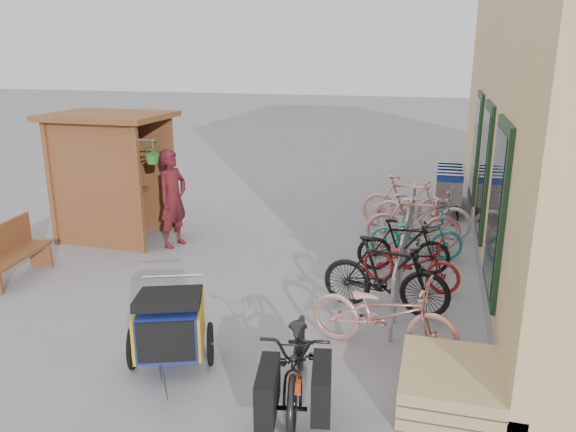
% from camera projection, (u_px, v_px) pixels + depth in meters
% --- Properties ---
extents(ground, '(80.00, 80.00, 0.00)m').
position_uv_depth(ground, '(226.00, 311.00, 7.84)').
color(ground, gray).
extents(kiosk, '(2.49, 1.65, 2.40)m').
position_uv_depth(kiosk, '(107.00, 159.00, 10.51)').
color(kiosk, brown).
rests_on(kiosk, ground).
extents(bike_rack, '(0.05, 5.35, 0.86)m').
position_uv_depth(bike_rack, '(406.00, 237.00, 9.35)').
color(bike_rack, '#A5A8AD').
rests_on(bike_rack, ground).
extents(pallet_stack, '(1.00, 1.20, 0.40)m').
position_uv_depth(pallet_stack, '(450.00, 385.00, 5.74)').
color(pallet_stack, tan).
rests_on(pallet_stack, ground).
extents(bench, '(0.60, 1.47, 0.91)m').
position_uv_depth(bench, '(10.00, 252.00, 8.81)').
color(bench, brown).
rests_on(bench, ground).
extents(shopping_carts, '(0.57, 2.27, 1.03)m').
position_uv_depth(shopping_carts, '(449.00, 182.00, 12.87)').
color(shopping_carts, silver).
rests_on(shopping_carts, ground).
extents(child_trailer, '(1.07, 1.63, 0.95)m').
position_uv_depth(child_trailer, '(170.00, 323.00, 6.37)').
color(child_trailer, navy).
rests_on(child_trailer, ground).
extents(cargo_bike, '(0.97, 1.94, 0.98)m').
position_uv_depth(cargo_bike, '(298.00, 360.00, 5.69)').
color(cargo_bike, black).
rests_on(cargo_bike, ground).
extents(person_kiosk, '(0.59, 0.75, 1.81)m').
position_uv_depth(person_kiosk, '(173.00, 198.00, 10.26)').
color(person_kiosk, maroon).
rests_on(person_kiosk, ground).
extents(bike_0, '(1.90, 0.96, 0.95)m').
position_uv_depth(bike_0, '(383.00, 314.00, 6.70)').
color(bike_0, pink).
rests_on(bike_0, ground).
extents(bike_1, '(1.83, 0.75, 1.07)m').
position_uv_depth(bike_1, '(386.00, 275.00, 7.70)').
color(bike_1, black).
rests_on(bike_1, ground).
extents(bike_2, '(1.61, 0.88, 0.80)m').
position_uv_depth(bike_2, '(411.00, 262.00, 8.55)').
color(bike_2, maroon).
rests_on(bike_2, ground).
extents(bike_3, '(1.51, 0.48, 0.90)m').
position_uv_depth(bike_3, '(403.00, 247.00, 9.09)').
color(bike_3, black).
rests_on(bike_3, ground).
extents(bike_4, '(1.62, 0.63, 0.84)m').
position_uv_depth(bike_4, '(416.00, 235.00, 9.78)').
color(bike_4, teal).
rests_on(bike_4, ground).
extents(bike_5, '(1.76, 0.67, 1.03)m').
position_uv_depth(bike_5, '(413.00, 222.00, 10.17)').
color(bike_5, pink).
rests_on(bike_5, ground).
extents(bike_6, '(2.00, 1.01, 1.00)m').
position_uv_depth(bike_6, '(422.00, 211.00, 10.95)').
color(bike_6, '#A6A7AB').
rests_on(bike_6, ground).
extents(bike_7, '(1.85, 0.61, 1.09)m').
position_uv_depth(bike_7, '(406.00, 203.00, 11.35)').
color(bike_7, pink).
rests_on(bike_7, ground).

